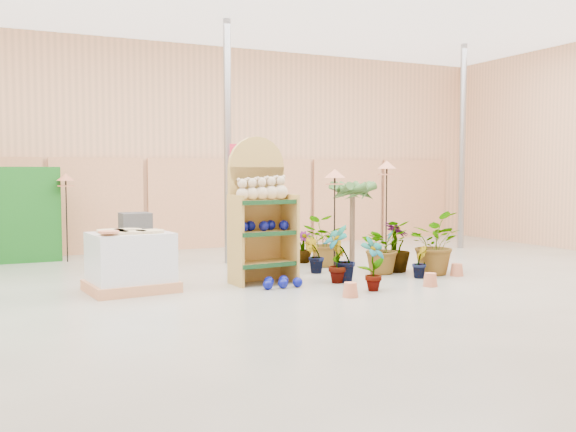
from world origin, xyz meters
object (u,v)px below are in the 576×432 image
display_shelf (259,216)px  bird_table_front (335,177)px  pallet_stack (131,262)px  potted_plant_2 (383,247)px

display_shelf → bird_table_front: size_ratio=1.29×
display_shelf → bird_table_front: display_shelf is taller
display_shelf → pallet_stack: bearing=173.8°
pallet_stack → bird_table_front: bird_table_front is taller
display_shelf → potted_plant_2: bearing=-8.0°
display_shelf → bird_table_front: 1.37m
display_shelf → potted_plant_2: 2.28m
display_shelf → potted_plant_2: display_shelf is taller
potted_plant_2 → pallet_stack: bearing=177.7°
bird_table_front → potted_plant_2: 1.53m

